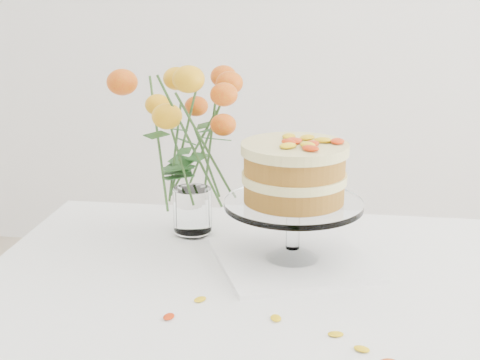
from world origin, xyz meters
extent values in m
cube|color=tan|center=(0.00, 0.00, 0.73)|extent=(1.40, 0.90, 0.04)
cylinder|color=tan|center=(-0.62, 0.37, 0.35)|extent=(0.06, 0.06, 0.71)
cube|color=white|center=(0.00, 0.00, 0.75)|extent=(1.42, 0.92, 0.01)
cube|color=white|center=(0.00, 0.46, 0.65)|extent=(1.42, 0.01, 0.20)
cube|color=white|center=(-0.11, 0.15, 0.76)|extent=(0.38, 0.38, 0.01)
cylinder|color=white|center=(-0.11, 0.15, 0.83)|extent=(0.03, 0.03, 0.09)
cylinder|color=white|center=(-0.11, 0.15, 0.88)|extent=(0.28, 0.28, 0.01)
cylinder|color=#945D21|center=(-0.11, 0.15, 0.91)|extent=(0.26, 0.26, 0.04)
cylinder|color=beige|center=(-0.11, 0.15, 0.93)|extent=(0.27, 0.27, 0.02)
cylinder|color=#945D21|center=(-0.11, 0.15, 0.96)|extent=(0.26, 0.26, 0.04)
cylinder|color=beige|center=(-0.11, 0.15, 0.99)|extent=(0.27, 0.27, 0.02)
cylinder|color=white|center=(-0.34, 0.27, 0.76)|extent=(0.07, 0.07, 0.01)
cylinder|color=white|center=(-0.34, 0.27, 0.81)|extent=(0.09, 0.09, 0.10)
ellipsoid|color=yellow|center=(-0.12, -0.10, 0.76)|extent=(0.03, 0.02, 0.00)
ellipsoid|color=yellow|center=(-0.02, -0.14, 0.76)|extent=(0.03, 0.02, 0.00)
ellipsoid|color=yellow|center=(0.02, -0.18, 0.76)|extent=(0.03, 0.02, 0.00)
ellipsoid|color=yellow|center=(-0.26, -0.05, 0.76)|extent=(0.03, 0.02, 0.00)
ellipsoid|color=yellow|center=(-0.30, -0.12, 0.76)|extent=(0.03, 0.02, 0.00)
camera|label=1|loc=(-0.04, -1.11, 1.30)|focal=50.00mm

